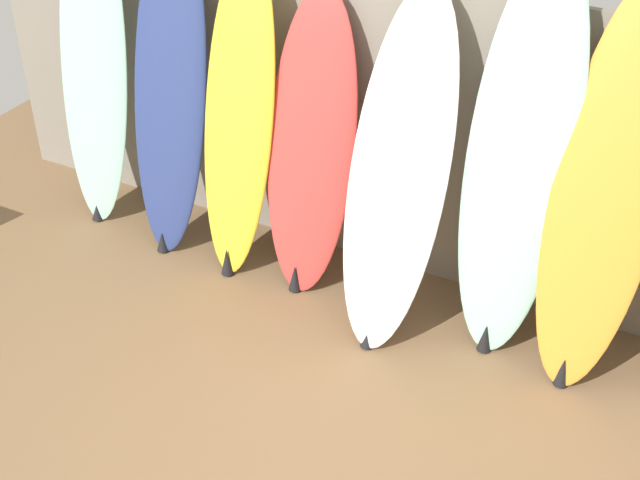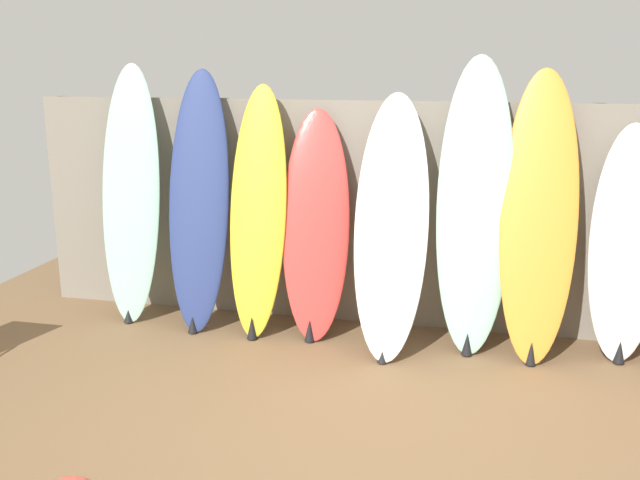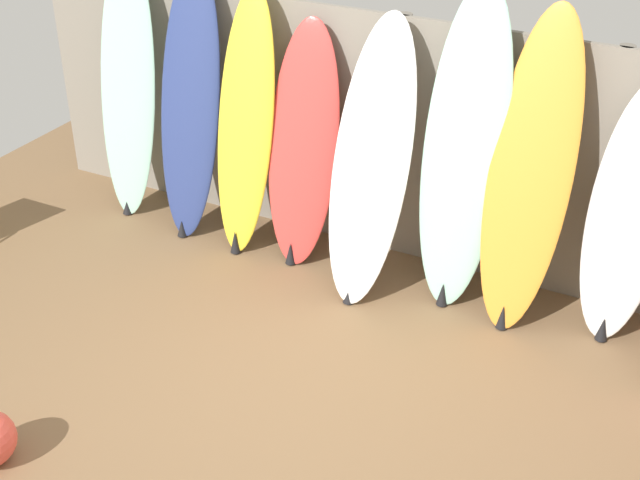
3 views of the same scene
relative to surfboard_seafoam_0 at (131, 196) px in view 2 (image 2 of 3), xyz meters
The scene contains 10 objects.
ground 2.91m from the surfboard_seafoam_0, 38.57° to the right, with size 7.68×7.68×0.00m, color brown.
fence_back 2.16m from the surfboard_seafoam_0, ahead, with size 6.08×0.11×1.80m.
surfboard_seafoam_0 is the anchor object (origin of this frame).
surfboard_navy_1 0.61m from the surfboard_seafoam_0, ahead, with size 0.54×0.60×2.04m.
surfboard_yellow_2 1.11m from the surfboard_seafoam_0, ahead, with size 0.46×0.53×1.93m.
surfboard_red_3 1.56m from the surfboard_seafoam_0, ahead, with size 0.58×0.58×1.75m.
surfboard_white_4 2.16m from the surfboard_seafoam_0, ahead, with size 0.57×0.78×1.88m.
surfboard_seafoam_5 2.73m from the surfboard_seafoam_0, ahead, with size 0.57×0.51×2.15m.
surfboard_orange_6 3.18m from the surfboard_seafoam_0, ahead, with size 0.54×0.61×2.06m.
surfboard_white_7 3.80m from the surfboard_seafoam_0, ahead, with size 0.53×0.46×1.68m.
Camera 2 is at (0.64, -3.50, 2.11)m, focal length 40.00 mm.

